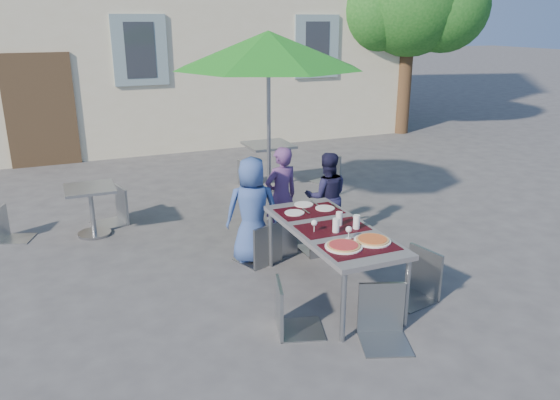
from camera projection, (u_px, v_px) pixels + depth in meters
name	position (u px, v px, depth m)	size (l,w,h in m)	color
ground	(288.00, 328.00, 5.20)	(90.00, 90.00, 0.00)	#414143
dining_table	(332.00, 233.00, 5.65)	(0.80, 1.85, 0.76)	#424246
pizza_near_left	(344.00, 246.00, 5.13)	(0.36, 0.36, 0.03)	white
pizza_near_right	(372.00, 240.00, 5.27)	(0.36, 0.36, 0.03)	white
glassware	(341.00, 223.00, 5.54)	(0.51, 0.42, 0.15)	silver
place_settings	(308.00, 208.00, 6.18)	(0.64, 0.44, 0.01)	white
child_0	(252.00, 210.00, 6.45)	(0.63, 0.41, 1.29)	#345091
child_1	(281.00, 196.00, 6.96)	(0.47, 0.31, 1.30)	#57356D
child_2	(327.00, 197.00, 7.13)	(0.58, 0.33, 1.19)	#1C1B3D
chair_0	(262.00, 219.00, 6.40)	(0.56, 0.56, 0.98)	gray
chair_1	(280.00, 216.00, 6.66)	(0.48, 0.48, 0.88)	#90969C
chair_2	(323.00, 208.00, 6.68)	(0.45, 0.45, 1.02)	gray
chair_3	(290.00, 278.00, 4.97)	(0.53, 0.52, 0.95)	#8F969A
chair_4	(420.00, 246.00, 5.60)	(0.52, 0.52, 0.99)	gray
chair_5	(386.00, 282.00, 4.85)	(0.55, 0.56, 0.98)	gray
patio_umbrella	(268.00, 51.00, 7.20)	(2.58, 2.58, 2.66)	#929398
cafe_table_0	(91.00, 204.00, 7.31)	(0.63, 0.63, 0.68)	#929398
bg_chair_l_0	(5.00, 205.00, 7.13)	(0.49, 0.48, 0.85)	#92989D
bg_chair_r_0	(112.00, 184.00, 7.71)	(0.53, 0.52, 0.99)	#91969C
cafe_table_1	(269.00, 157.00, 9.27)	(0.75, 0.75, 0.80)	#929398
bg_chair_l_1	(248.00, 158.00, 9.43)	(0.46, 0.46, 0.89)	#93999F
bg_chair_r_1	(329.00, 153.00, 9.76)	(0.50, 0.50, 0.91)	gray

